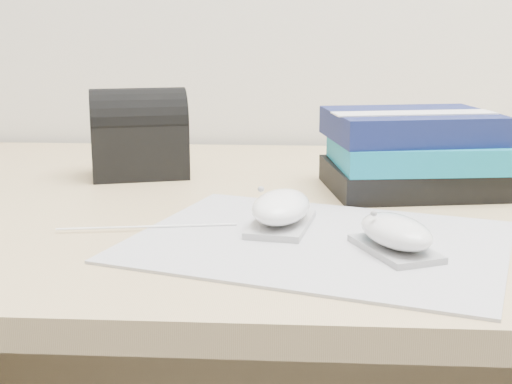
# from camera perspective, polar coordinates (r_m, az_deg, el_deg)

# --- Properties ---
(desk) EXTENTS (1.60, 0.80, 0.73)m
(desk) POSITION_cam_1_polar(r_m,az_deg,el_deg) (1.06, 6.99, -12.02)
(desk) COLOR tan
(desk) RESTS_ON ground
(mousepad) EXTENTS (0.44, 0.39, 0.00)m
(mousepad) POSITION_cam_1_polar(r_m,az_deg,el_deg) (0.74, 5.03, -3.94)
(mousepad) COLOR gray
(mousepad) RESTS_ON desk
(mouse_rear) EXTENTS (0.08, 0.12, 0.05)m
(mouse_rear) POSITION_cam_1_polar(r_m,az_deg,el_deg) (0.77, 2.02, -1.44)
(mouse_rear) COLOR #A2A2A4
(mouse_rear) RESTS_ON mousepad
(mouse_front) EXTENTS (0.09, 0.11, 0.04)m
(mouse_front) POSITION_cam_1_polar(r_m,az_deg,el_deg) (0.70, 11.12, -3.35)
(mouse_front) COLOR gray
(mouse_front) RESTS_ON mousepad
(usb_cable) EXTENTS (0.19, 0.03, 0.00)m
(usb_cable) POSITION_cam_1_polar(r_m,az_deg,el_deg) (0.78, -8.69, -2.77)
(usb_cable) COLOR white
(usb_cable) RESTS_ON mousepad
(book_stack) EXTENTS (0.24, 0.21, 0.11)m
(book_stack) POSITION_cam_1_polar(r_m,az_deg,el_deg) (0.97, 12.40, 3.15)
(book_stack) COLOR black
(book_stack) RESTS_ON desk
(pouch) EXTENTS (0.16, 0.13, 0.13)m
(pouch) POSITION_cam_1_polar(r_m,az_deg,el_deg) (1.05, -9.34, 4.61)
(pouch) COLOR black
(pouch) RESTS_ON desk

